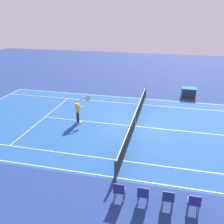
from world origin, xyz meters
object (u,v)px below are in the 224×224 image
object	(u,v)px
tennis_player_near	(78,110)
spectator_chair_3	(119,190)
tennis_ball	(134,130)
spectator_chair_1	(168,198)
tennis_net	(135,119)
spectator_chair_2	(143,194)
equipment_cart_tarped	(189,93)
spectator_chair_0	(194,202)

from	to	relation	value
tennis_player_near	spectator_chair_3	distance (m)	7.76
tennis_ball	spectator_chair_1	distance (m)	6.67
tennis_net	spectator_chair_3	size ratio (longest dim) A/B	13.30
tennis_ball	spectator_chair_2	bearing A→B (deg)	101.97
tennis_net	spectator_chair_2	world-z (taller)	tennis_net
spectator_chair_3	equipment_cart_tarped	size ratio (longest dim) A/B	0.70
tennis_net	spectator_chair_0	size ratio (longest dim) A/B	13.30
spectator_chair_0	spectator_chair_2	xyz separation A→B (m)	(1.85, 0.00, 0.00)
tennis_player_near	equipment_cart_tarped	distance (m)	10.26
tennis_player_near	tennis_ball	size ratio (longest dim) A/B	25.71
tennis_net	spectator_chair_1	xyz separation A→B (m)	(-2.26, 6.89, 0.03)
spectator_chair_2	tennis_player_near	bearing A→B (deg)	-52.11
tennis_net	spectator_chair_1	world-z (taller)	tennis_net
tennis_player_near	spectator_chair_3	world-z (taller)	tennis_player_near
tennis_ball	equipment_cart_tarped	xyz separation A→B (m)	(-3.58, -7.44, 0.40)
spectator_chair_2	spectator_chair_3	distance (m)	0.92
tennis_player_near	spectator_chair_3	size ratio (longest dim) A/B	1.93
spectator_chair_1	spectator_chair_2	bearing A→B (deg)	0.00
spectator_chair_3	equipment_cart_tarped	xyz separation A→B (m)	(-3.18, -13.70, -0.08)
tennis_ball	equipment_cart_tarped	size ratio (longest dim) A/B	0.05
spectator_chair_1	spectator_chair_3	bearing A→B (deg)	0.00
tennis_net	spectator_chair_3	world-z (taller)	tennis_net
tennis_net	tennis_player_near	world-z (taller)	tennis_player_near
equipment_cart_tarped	tennis_net	bearing A→B (deg)	62.21
spectator_chair_1	spectator_chair_3	distance (m)	1.85
tennis_net	tennis_ball	xyz separation A→B (m)	(-0.01, 0.63, -0.46)
spectator_chair_2	equipment_cart_tarped	bearing A→B (deg)	-99.33
spectator_chair_0	tennis_net	bearing A→B (deg)	-65.19
spectator_chair_3	equipment_cart_tarped	world-z (taller)	spectator_chair_3
spectator_chair_0	spectator_chair_3	bearing A→B (deg)	0.00
spectator_chair_2	spectator_chair_3	xyz separation A→B (m)	(0.92, 0.00, 0.00)
tennis_ball	spectator_chair_0	size ratio (longest dim) A/B	0.08
tennis_net	spectator_chair_2	xyz separation A→B (m)	(-1.34, 6.89, 0.03)
tennis_player_near	equipment_cart_tarped	bearing A→B (deg)	-135.71
spectator_chair_2	spectator_chair_1	bearing A→B (deg)	180.00
equipment_cart_tarped	spectator_chair_0	bearing A→B (deg)	88.33
tennis_net	spectator_chair_1	distance (m)	7.25
tennis_net	spectator_chair_1	size ratio (longest dim) A/B	13.30
spectator_chair_3	spectator_chair_0	bearing A→B (deg)	180.00
spectator_chair_0	tennis_ball	bearing A→B (deg)	-63.09
spectator_chair_0	spectator_chair_3	xyz separation A→B (m)	(2.77, 0.00, 0.00)
tennis_net	spectator_chair_3	bearing A→B (deg)	93.42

